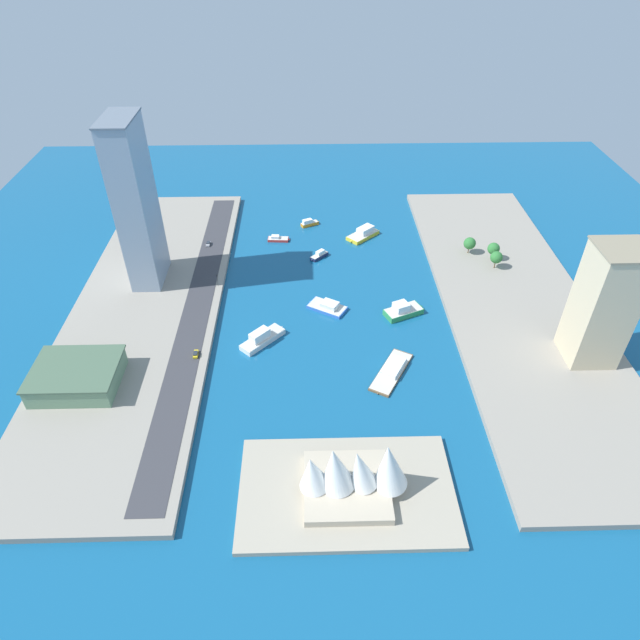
{
  "coord_description": "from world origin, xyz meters",
  "views": [
    {
      "loc": [
        11.14,
        213.89,
        161.0
      ],
      "look_at": [
        6.1,
        12.59,
        2.8
      ],
      "focal_mm": 30.82,
      "sensor_mm": 36.0,
      "label": 1
    }
  ],
  "objects_px": {
    "barge_flat_brown": "(392,370)",
    "ferry_yellow_fast": "(363,233)",
    "terminal_long_green": "(77,376)",
    "ferry_white_commuter": "(262,338)",
    "catamaran_blue": "(328,307)",
    "patrol_launch_navy": "(319,255)",
    "sedan_silver": "(208,244)",
    "tugboat_red": "(278,239)",
    "office_block_beige": "(603,305)",
    "water_taxi_orange": "(309,223)",
    "traffic_light_waterfront": "(217,278)",
    "ferry_green_doubledeck": "(403,310)",
    "taxi_yellow_cab": "(196,354)",
    "tower_tall_glass": "(136,205)",
    "opera_landmark": "(352,473)"
  },
  "relations": [
    {
      "from": "office_block_beige",
      "to": "ferry_green_doubledeck",
      "type": "bearing_deg",
      "value": -24.91
    },
    {
      "from": "tower_tall_glass",
      "to": "opera_landmark",
      "type": "xyz_separation_m",
      "value": [
        -94.2,
        130.03,
        -32.62
      ]
    },
    {
      "from": "tugboat_red",
      "to": "office_block_beige",
      "type": "bearing_deg",
      "value": 141.98
    },
    {
      "from": "patrol_launch_navy",
      "to": "sedan_silver",
      "type": "distance_m",
      "value": 63.3
    },
    {
      "from": "tugboat_red",
      "to": "ferry_yellow_fast",
      "type": "distance_m",
      "value": 50.3
    },
    {
      "from": "tugboat_red",
      "to": "ferry_green_doubledeck",
      "type": "distance_m",
      "value": 95.63
    },
    {
      "from": "ferry_white_commuter",
      "to": "ferry_green_doubledeck",
      "type": "distance_m",
      "value": 69.03
    },
    {
      "from": "tugboat_red",
      "to": "taxi_yellow_cab",
      "type": "height_order",
      "value": "taxi_yellow_cab"
    },
    {
      "from": "barge_flat_brown",
      "to": "terminal_long_green",
      "type": "xyz_separation_m",
      "value": [
        128.33,
        6.95,
        6.18
      ]
    },
    {
      "from": "patrol_launch_navy",
      "to": "ferry_yellow_fast",
      "type": "height_order",
      "value": "ferry_yellow_fast"
    },
    {
      "from": "barge_flat_brown",
      "to": "office_block_beige",
      "type": "relative_size",
      "value": 0.55
    },
    {
      "from": "ferry_white_commuter",
      "to": "catamaran_blue",
      "type": "bearing_deg",
      "value": -141.88
    },
    {
      "from": "catamaran_blue",
      "to": "traffic_light_waterfront",
      "type": "height_order",
      "value": "traffic_light_waterfront"
    },
    {
      "from": "catamaran_blue",
      "to": "water_taxi_orange",
      "type": "bearing_deg",
      "value": -84.48
    },
    {
      "from": "ferry_green_doubledeck",
      "to": "catamaran_blue",
      "type": "relative_size",
      "value": 1.01
    },
    {
      "from": "ferry_white_commuter",
      "to": "sedan_silver",
      "type": "bearing_deg",
      "value": -66.88
    },
    {
      "from": "ferry_white_commuter",
      "to": "tower_tall_glass",
      "type": "relative_size",
      "value": 0.25
    },
    {
      "from": "taxi_yellow_cab",
      "to": "ferry_white_commuter",
      "type": "bearing_deg",
      "value": -157.22
    },
    {
      "from": "patrol_launch_navy",
      "to": "terminal_long_green",
      "type": "relative_size",
      "value": 0.32
    },
    {
      "from": "traffic_light_waterfront",
      "to": "patrol_launch_navy",
      "type": "bearing_deg",
      "value": -150.0
    },
    {
      "from": "barge_flat_brown",
      "to": "taxi_yellow_cab",
      "type": "relative_size",
      "value": 5.73
    },
    {
      "from": "catamaran_blue",
      "to": "sedan_silver",
      "type": "xyz_separation_m",
      "value": [
        65.46,
        -58.13,
        2.26
      ]
    },
    {
      "from": "terminal_long_green",
      "to": "sedan_silver",
      "type": "relative_size",
      "value": 6.77
    },
    {
      "from": "office_block_beige",
      "to": "sedan_silver",
      "type": "xyz_separation_m",
      "value": [
        174.79,
        -97.29,
        -25.58
      ]
    },
    {
      "from": "opera_landmark",
      "to": "ferry_yellow_fast",
      "type": "bearing_deg",
      "value": -96.41
    },
    {
      "from": "office_block_beige",
      "to": "terminal_long_green",
      "type": "bearing_deg",
      "value": 3.44
    },
    {
      "from": "barge_flat_brown",
      "to": "ferry_yellow_fast",
      "type": "bearing_deg",
      "value": -89.01
    },
    {
      "from": "sedan_silver",
      "to": "water_taxi_orange",
      "type": "bearing_deg",
      "value": -154.97
    },
    {
      "from": "opera_landmark",
      "to": "water_taxi_orange",
      "type": "bearing_deg",
      "value": -86.31
    },
    {
      "from": "patrol_launch_navy",
      "to": "barge_flat_brown",
      "type": "distance_m",
      "value": 97.0
    },
    {
      "from": "patrol_launch_navy",
      "to": "tugboat_red",
      "type": "xyz_separation_m",
      "value": [
        23.59,
        -19.42,
        -0.35
      ]
    },
    {
      "from": "barge_flat_brown",
      "to": "tower_tall_glass",
      "type": "xyz_separation_m",
      "value": [
        115.78,
        -71.38,
        42.5
      ]
    },
    {
      "from": "sedan_silver",
      "to": "patrol_launch_navy",
      "type": "bearing_deg",
      "value": 170.54
    },
    {
      "from": "tower_tall_glass",
      "to": "sedan_silver",
      "type": "bearing_deg",
      "value": -128.01
    },
    {
      "from": "sedan_silver",
      "to": "traffic_light_waterfront",
      "type": "bearing_deg",
      "value": 104.3
    },
    {
      "from": "ferry_yellow_fast",
      "to": "terminal_long_green",
      "type": "distance_m",
      "value": 176.01
    },
    {
      "from": "taxi_yellow_cab",
      "to": "tugboat_red",
      "type": "bearing_deg",
      "value": -107.1
    },
    {
      "from": "patrol_launch_navy",
      "to": "tower_tall_glass",
      "type": "bearing_deg",
      "value": 13.74
    },
    {
      "from": "catamaran_blue",
      "to": "office_block_beige",
      "type": "xyz_separation_m",
      "value": [
        -109.33,
        39.16,
        27.85
      ]
    },
    {
      "from": "ferry_green_doubledeck",
      "to": "tower_tall_glass",
      "type": "distance_m",
      "value": 136.5
    },
    {
      "from": "patrol_launch_navy",
      "to": "tower_tall_glass",
      "type": "distance_m",
      "value": 99.18
    },
    {
      "from": "sedan_silver",
      "to": "taxi_yellow_cab",
      "type": "distance_m",
      "value": 93.98
    },
    {
      "from": "ferry_yellow_fast",
      "to": "office_block_beige",
      "type": "bearing_deg",
      "value": 128.03
    },
    {
      "from": "ferry_yellow_fast",
      "to": "opera_landmark",
      "type": "height_order",
      "value": "opera_landmark"
    },
    {
      "from": "catamaran_blue",
      "to": "traffic_light_waterfront",
      "type": "relative_size",
      "value": 3.15
    },
    {
      "from": "terminal_long_green",
      "to": "sedan_silver",
      "type": "xyz_separation_m",
      "value": [
        -37.34,
        -110.04,
        -3.63
      ]
    },
    {
      "from": "ferry_yellow_fast",
      "to": "patrol_launch_navy",
      "type": "bearing_deg",
      "value": 40.61
    },
    {
      "from": "catamaran_blue",
      "to": "taxi_yellow_cab",
      "type": "height_order",
      "value": "taxi_yellow_cab"
    },
    {
      "from": "barge_flat_brown",
      "to": "catamaran_blue",
      "type": "xyz_separation_m",
      "value": [
        25.54,
        -44.96,
        0.29
      ]
    },
    {
      "from": "water_taxi_orange",
      "to": "ferry_white_commuter",
      "type": "xyz_separation_m",
      "value": [
        22.24,
        108.75,
        0.63
      ]
    }
  ]
}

